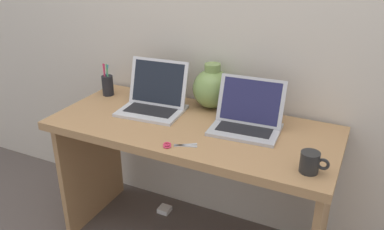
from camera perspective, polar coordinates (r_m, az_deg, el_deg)
back_wall at (r=2.03m, az=4.28°, el=14.71°), size 4.40×0.04×2.40m
desk at (r=1.95m, az=0.00°, el=-5.65°), size 1.36×0.60×0.72m
laptop_left at (r=2.03m, az=-5.37°, el=2.54°), size 0.33×0.27×0.25m
laptop_right at (r=1.84m, az=8.01°, el=-0.17°), size 0.32×0.25×0.23m
green_vase at (r=2.04m, az=2.91°, el=3.90°), size 0.20×0.20×0.23m
coffee_mug at (r=1.56m, az=16.64°, el=-6.53°), size 0.11×0.07×0.08m
pen_cup at (r=2.26m, az=-12.04°, el=4.27°), size 0.06×0.06×0.18m
scissors at (r=1.69m, az=-2.66°, el=-4.36°), size 0.14×0.10×0.01m
power_brick at (r=2.49m, az=-3.97°, el=-13.39°), size 0.07×0.07×0.03m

